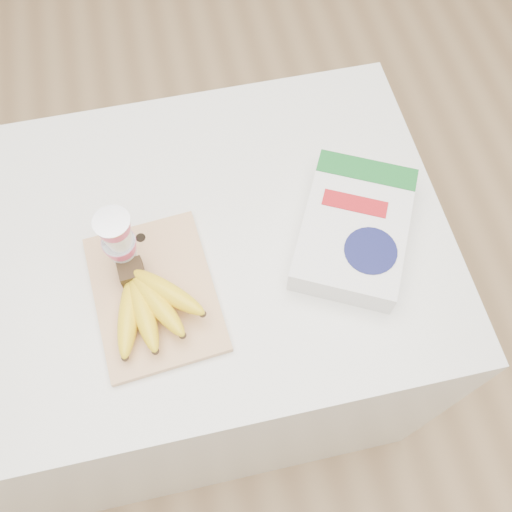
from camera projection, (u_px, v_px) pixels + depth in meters
The scene contains 6 objects.
room at pixel (117, 78), 0.75m from camera, with size 4.00×4.00×4.00m.
table at pixel (189, 319), 1.57m from camera, with size 1.17×0.78×0.88m, color silver.
cutting_board at pixel (155, 293), 1.12m from camera, with size 0.23×0.31×0.02m, color #E8BD7F.
bananas at pixel (148, 303), 1.07m from camera, with size 0.19×0.20×0.07m.
yogurt_stack at pixel (119, 240), 1.06m from camera, with size 0.07×0.07×0.16m.
cereal_box at pixel (354, 228), 1.15m from camera, with size 0.32×0.36×0.07m.
Camera 1 is at (0.06, -0.57, 1.92)m, focal length 40.00 mm.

